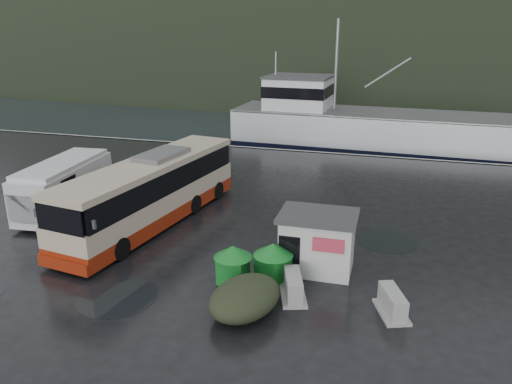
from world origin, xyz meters
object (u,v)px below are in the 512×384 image
(coach_bus, at_px, (154,223))
(dome_tent, at_px, (245,313))
(fishing_trawler, at_px, (370,136))
(jersey_barrier_a, at_px, (391,313))
(white_van, at_px, (68,211))
(ticket_kiosk, at_px, (316,269))
(jersey_barrier_b, at_px, (293,297))
(waste_bin_left, at_px, (273,280))
(waste_bin_right, at_px, (233,281))

(coach_bus, bearing_deg, dome_tent, -35.61)
(fishing_trawler, bearing_deg, dome_tent, -91.51)
(jersey_barrier_a, bearing_deg, white_van, 162.24)
(jersey_barrier_a, xyz_separation_m, fishing_trawler, (-2.80, 29.45, 0.00))
(ticket_kiosk, relative_size, jersey_barrier_b, 1.74)
(white_van, distance_m, waste_bin_left, 13.27)
(waste_bin_left, xyz_separation_m, jersey_barrier_b, (1.03, -1.03, 0.00))
(jersey_barrier_a, bearing_deg, waste_bin_left, 165.62)
(coach_bus, height_order, fishing_trawler, fishing_trawler)
(white_van, bearing_deg, ticket_kiosk, -16.62)
(dome_tent, distance_m, ticket_kiosk, 4.37)
(dome_tent, relative_size, fishing_trawler, 0.11)
(jersey_barrier_a, bearing_deg, waste_bin_right, 173.92)
(dome_tent, bearing_deg, coach_bus, 136.20)
(waste_bin_left, height_order, jersey_barrier_b, waste_bin_left)
(coach_bus, distance_m, jersey_barrier_b, 9.77)
(coach_bus, relative_size, jersey_barrier_a, 7.14)
(coach_bus, distance_m, jersey_barrier_a, 12.98)
(waste_bin_right, bearing_deg, coach_bus, 141.54)
(coach_bus, height_order, jersey_barrier_a, coach_bus)
(ticket_kiosk, bearing_deg, white_van, 167.48)
(jersey_barrier_a, xyz_separation_m, jersey_barrier_b, (-3.54, 0.14, 0.00))
(white_van, xyz_separation_m, jersey_barrier_b, (13.58, -5.34, 0.00))
(waste_bin_left, relative_size, jersey_barrier_a, 0.91)
(white_van, height_order, waste_bin_right, white_van)
(white_van, xyz_separation_m, ticket_kiosk, (14.03, -2.90, 0.00))
(waste_bin_left, relative_size, jersey_barrier_b, 0.88)
(waste_bin_right, relative_size, fishing_trawler, 0.05)
(jersey_barrier_a, relative_size, fishing_trawler, 0.06)
(dome_tent, bearing_deg, ticket_kiosk, 65.13)
(dome_tent, height_order, fishing_trawler, fishing_trawler)
(coach_bus, height_order, waste_bin_right, coach_bus)
(jersey_barrier_a, distance_m, jersey_barrier_b, 3.54)
(jersey_barrier_a, height_order, jersey_barrier_b, jersey_barrier_b)
(waste_bin_right, bearing_deg, white_van, 156.39)
(waste_bin_right, xyz_separation_m, jersey_barrier_a, (6.05, -0.64, 0.00))
(dome_tent, xyz_separation_m, fishing_trawler, (2.13, 30.83, 0.00))
(dome_tent, bearing_deg, waste_bin_left, 82.12)
(waste_bin_right, bearing_deg, waste_bin_left, 19.72)
(fishing_trawler, bearing_deg, ticket_kiosk, -88.18)
(jersey_barrier_b, xyz_separation_m, fishing_trawler, (0.74, 29.30, 0.00))
(coach_bus, relative_size, dome_tent, 4.02)
(white_van, bearing_deg, jersey_barrier_b, -26.41)
(white_van, relative_size, waste_bin_left, 4.22)
(waste_bin_left, height_order, dome_tent, waste_bin_left)
(waste_bin_left, relative_size, fishing_trawler, 0.05)
(waste_bin_right, bearing_deg, jersey_barrier_a, -6.08)
(jersey_barrier_b, bearing_deg, coach_bus, 148.38)
(white_van, xyz_separation_m, waste_bin_left, (12.55, -4.31, 0.00))
(coach_bus, relative_size, waste_bin_left, 7.82)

